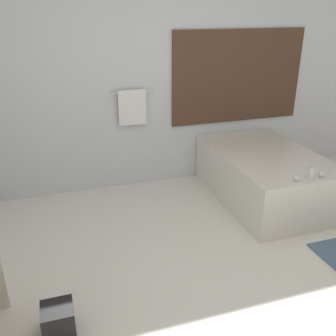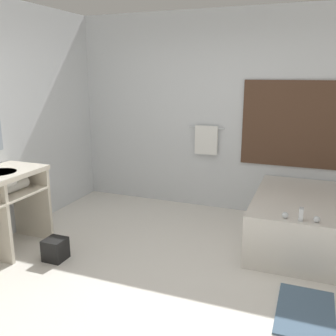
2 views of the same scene
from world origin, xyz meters
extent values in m
plane|color=silver|center=(0.00, 0.00, 0.00)|extent=(16.00, 16.00, 0.00)
cube|color=silver|center=(0.00, 2.23, 1.35)|extent=(7.40, 0.06, 2.70)
cube|color=#4C3323|center=(1.04, 2.19, 1.25)|extent=(1.70, 0.02, 1.10)
cylinder|color=silver|center=(-0.30, 2.16, 1.15)|extent=(0.50, 0.02, 0.02)
cube|color=white|center=(-0.30, 2.15, 0.98)|extent=(0.32, 0.04, 0.40)
cylinder|color=white|center=(-1.91, 0.01, 0.83)|extent=(0.34, 0.34, 0.13)
cube|color=beige|center=(-1.91, 0.44, 0.42)|extent=(0.52, 0.04, 0.85)
cylinder|color=white|center=(-1.86, 0.14, 0.72)|extent=(0.13, 0.35, 0.13)
cube|color=silver|center=(1.04, 1.38, 0.28)|extent=(1.03, 1.61, 0.55)
ellipsoid|color=white|center=(1.04, 1.38, 0.40)|extent=(0.74, 1.16, 0.30)
cube|color=silver|center=(1.04, 0.68, 0.61)|extent=(0.04, 0.07, 0.12)
sphere|color=silver|center=(0.90, 0.68, 0.58)|extent=(0.06, 0.06, 0.06)
sphere|color=silver|center=(1.18, 0.68, 0.58)|extent=(0.06, 0.06, 0.06)
cube|color=black|center=(-1.31, 0.06, 0.11)|extent=(0.21, 0.21, 0.23)
cube|color=slate|center=(1.15, 0.05, 0.01)|extent=(0.45, 0.73, 0.02)
camera|label=1|loc=(-1.19, -1.95, 2.03)|focal=40.00mm
camera|label=2|loc=(1.07, -2.82, 1.89)|focal=40.00mm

